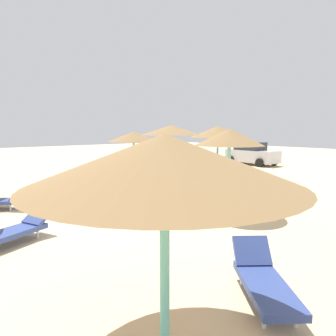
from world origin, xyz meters
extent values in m
plane|color=beige|center=(0.00, 0.00, 0.00)|extent=(80.00, 80.00, 0.00)
cylinder|color=#6BC6BC|center=(-5.02, 4.80, 1.07)|extent=(0.12, 0.12, 2.14)
cone|color=olive|center=(-5.02, 4.80, 2.31)|extent=(2.79, 2.79, 0.55)
cylinder|color=#6BC6BC|center=(-1.71, 4.66, 1.28)|extent=(0.12, 0.12, 2.55)
cone|color=olive|center=(-1.71, 4.66, 2.68)|extent=(2.81, 2.81, 0.45)
cylinder|color=#6BC6BC|center=(3.00, 3.00, 1.16)|extent=(0.12, 0.12, 2.31)
cone|color=olive|center=(3.00, 3.00, 2.48)|extent=(2.20, 2.20, 0.53)
cylinder|color=#6BC6BC|center=(-2.35, 8.73, 1.18)|extent=(0.12, 0.12, 2.36)
cone|color=olive|center=(-2.35, 8.73, 2.57)|extent=(3.15, 3.15, 0.63)
cylinder|color=#6BC6BC|center=(6.55, -2.66, 1.09)|extent=(0.12, 0.12, 2.18)
cone|color=olive|center=(6.55, -2.66, 2.38)|extent=(3.20, 3.20, 0.60)
cube|color=#33478C|center=(-3.47, 5.03, 0.28)|extent=(1.64, 1.67, 0.12)
cube|color=#33478C|center=(-2.92, 5.61, 0.55)|extent=(0.75, 0.74, 0.47)
cylinder|color=silver|center=(-3.21, 5.62, 0.11)|extent=(0.06, 0.06, 0.22)
cylinder|color=silver|center=(-2.90, 5.31, 0.11)|extent=(0.06, 0.06, 0.22)
cylinder|color=silver|center=(-4.05, 4.76, 0.11)|extent=(0.06, 0.06, 0.22)
cylinder|color=silver|center=(-3.73, 4.45, 0.11)|extent=(0.06, 0.06, 0.22)
cube|color=#33478C|center=(1.41, -3.15, 0.28)|extent=(1.22, 1.82, 0.12)
cube|color=#33478C|center=(1.12, -2.40, 0.48)|extent=(0.78, 0.71, 0.36)
cylinder|color=silver|center=(0.99, -2.67, 0.11)|extent=(0.06, 0.06, 0.22)
cylinder|color=silver|center=(1.40, -2.51, 0.11)|extent=(0.06, 0.06, 0.22)
cube|color=#33478C|center=(-1.06, 6.94, 0.28)|extent=(1.35, 1.80, 0.12)
cube|color=#33478C|center=(-0.69, 6.23, 0.53)|extent=(0.78, 0.70, 0.44)
cylinder|color=silver|center=(-0.59, 6.51, 0.11)|extent=(0.06, 0.06, 0.22)
cylinder|color=silver|center=(-0.98, 6.30, 0.11)|extent=(0.06, 0.06, 0.22)
cylinder|color=silver|center=(-1.15, 7.57, 0.11)|extent=(0.06, 0.06, 0.22)
cylinder|color=silver|center=(-1.54, 7.37, 0.11)|extent=(0.06, 0.06, 0.22)
cube|color=#33478C|center=(3.15, 5.08, 0.28)|extent=(0.66, 1.71, 0.12)
cube|color=#33478C|center=(3.14, 5.88, 0.47)|extent=(0.65, 0.53, 0.32)
cylinder|color=silver|center=(2.93, 5.68, 0.11)|extent=(0.06, 0.06, 0.22)
cylinder|color=silver|center=(3.37, 5.68, 0.11)|extent=(0.06, 0.06, 0.22)
cylinder|color=silver|center=(2.94, 4.48, 0.11)|extent=(0.06, 0.06, 0.22)
cylinder|color=silver|center=(3.38, 4.48, 0.11)|extent=(0.06, 0.06, 0.22)
cube|color=#33478C|center=(-1.97, -2.03, 0.53)|extent=(0.79, 0.75, 0.43)
cylinder|color=silver|center=(-2.27, -2.06, 0.11)|extent=(0.06, 0.06, 0.22)
cylinder|color=silver|center=(-1.92, -2.32, 0.11)|extent=(0.06, 0.06, 0.22)
cube|color=#33478C|center=(-4.32, 9.26, 0.28)|extent=(1.69, 1.62, 0.12)
cube|color=#33478C|center=(-3.73, 9.80, 0.46)|extent=(0.82, 0.83, 0.31)
cylinder|color=silver|center=(-4.02, 9.82, 0.11)|extent=(0.06, 0.06, 0.22)
cylinder|color=silver|center=(-3.73, 9.50, 0.11)|extent=(0.06, 0.06, 0.22)
cylinder|color=silver|center=(-4.91, 9.02, 0.11)|extent=(0.06, 0.06, 0.22)
cylinder|color=silver|center=(-4.61, 8.69, 0.11)|extent=(0.06, 0.06, 0.22)
cube|color=#33478C|center=(6.76, -0.77, 0.28)|extent=(1.72, 1.57, 0.12)
cube|color=#33478C|center=(6.14, -0.26, 0.54)|extent=(0.74, 0.77, 0.46)
cylinder|color=silver|center=(6.16, -0.56, 0.11)|extent=(0.06, 0.06, 0.22)
cylinder|color=silver|center=(6.44, -0.22, 0.11)|extent=(0.06, 0.06, 0.22)
cylinder|color=silver|center=(7.09, -1.32, 0.11)|extent=(0.06, 0.06, 0.22)
cylinder|color=silver|center=(7.37, -0.98, 0.11)|extent=(0.06, 0.06, 0.22)
cube|color=silver|center=(-4.63, 15.47, 0.67)|extent=(4.07, 1.88, 0.90)
cube|color=#262D38|center=(-4.83, 15.48, 1.42)|extent=(2.07, 1.65, 0.60)
cylinder|color=black|center=(-3.24, 16.29, 0.32)|extent=(0.65, 0.25, 0.64)
cylinder|color=black|center=(-3.32, 14.53, 0.32)|extent=(0.65, 0.25, 0.64)
cylinder|color=black|center=(-5.94, 16.41, 0.32)|extent=(0.65, 0.25, 0.64)
cylinder|color=black|center=(-6.02, 14.65, 0.32)|extent=(0.65, 0.25, 0.64)
camera|label=1|loc=(9.26, -4.93, 2.74)|focal=33.29mm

